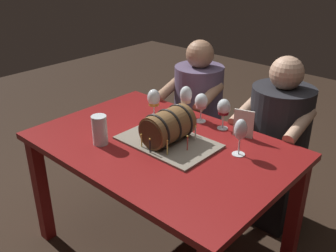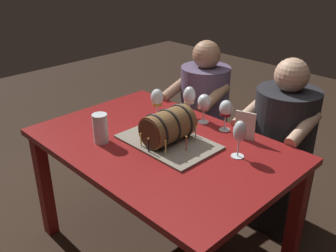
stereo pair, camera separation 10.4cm
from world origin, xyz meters
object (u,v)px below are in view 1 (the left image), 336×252
at_px(wine_glass_white, 186,96).
at_px(wine_glass_red, 224,108).
at_px(person_seated_left, 197,122).
at_px(wine_glass_rose, 201,102).
at_px(person_seated_right, 276,147).
at_px(barrel_cake, 168,129).
at_px(wine_glass_empty, 240,131).
at_px(dining_table, 161,160).
at_px(menu_card, 244,124).
at_px(wine_glass_amber, 154,99).
at_px(beer_pint, 100,131).

distance_m(wine_glass_white, wine_glass_red, 0.27).
xyz_separation_m(wine_glass_white, wine_glass_red, (0.27, 0.00, -0.00)).
bearing_deg(person_seated_left, wine_glass_rose, -50.40).
height_order(wine_glass_red, person_seated_right, person_seated_right).
bearing_deg(barrel_cake, wine_glass_empty, 22.89).
bearing_deg(wine_glass_rose, wine_glass_empty, -25.89).
distance_m(wine_glass_red, wine_glass_rose, 0.15).
bearing_deg(dining_table, person_seated_right, 66.44).
bearing_deg(wine_glass_rose, wine_glass_red, 2.56).
bearing_deg(wine_glass_empty, wine_glass_white, 159.41).
bearing_deg(wine_glass_rose, barrel_cake, -83.19).
distance_m(wine_glass_empty, person_seated_right, 0.65).
xyz_separation_m(barrel_cake, menu_card, (0.26, 0.33, -0.00)).
distance_m(wine_glass_amber, person_seated_left, 0.61).
height_order(wine_glass_white, person_seated_left, person_seated_left).
distance_m(wine_glass_empty, wine_glass_rose, 0.43).
xyz_separation_m(barrel_cake, wine_glass_white, (-0.16, 0.34, 0.05)).
distance_m(wine_glass_white, person_seated_right, 0.67).
xyz_separation_m(wine_glass_amber, wine_glass_red, (0.41, 0.14, 0.01)).
distance_m(dining_table, wine_glass_white, 0.45).
height_order(barrel_cake, wine_glass_red, barrel_cake).
distance_m(wine_glass_amber, wine_glass_rose, 0.29).
bearing_deg(wine_glass_red, beer_pint, -122.61).
bearing_deg(barrel_cake, wine_glass_amber, 146.11).
xyz_separation_m(wine_glass_red, person_seated_right, (0.18, 0.36, -0.33)).
bearing_deg(menu_card, person_seated_left, 130.94).
relative_size(wine_glass_amber, wine_glass_rose, 1.00).
height_order(dining_table, wine_glass_white, wine_glass_white).
xyz_separation_m(wine_glass_white, wine_glass_amber, (-0.14, -0.14, -0.02)).
height_order(dining_table, person_seated_right, person_seated_right).
distance_m(dining_table, wine_glass_red, 0.46).
bearing_deg(barrel_cake, wine_glass_rose, 96.81).
relative_size(wine_glass_white, menu_card, 1.21).
height_order(dining_table, wine_glass_empty, wine_glass_empty).
distance_m(barrel_cake, beer_pint, 0.36).
distance_m(dining_table, barrel_cake, 0.19).
xyz_separation_m(dining_table, wine_glass_white, (-0.13, 0.36, 0.24)).
relative_size(dining_table, person_seated_left, 1.22).
bearing_deg(barrel_cake, person_seated_left, 116.15).
xyz_separation_m(barrel_cake, wine_glass_rose, (-0.04, 0.33, 0.04)).
relative_size(wine_glass_white, beer_pint, 1.21).
height_order(wine_glass_amber, wine_glass_rose, same).
height_order(wine_glass_rose, person_seated_right, person_seated_right).
height_order(wine_glass_amber, menu_card, wine_glass_amber).
bearing_deg(person_seated_right, wine_glass_amber, -139.36).
bearing_deg(wine_glass_rose, dining_table, -88.06).
bearing_deg(dining_table, beer_pint, -136.82).
relative_size(dining_table, person_seated_right, 1.21).
distance_m(wine_glass_empty, wine_glass_white, 0.54).
height_order(wine_glass_empty, wine_glass_red, wine_glass_empty).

